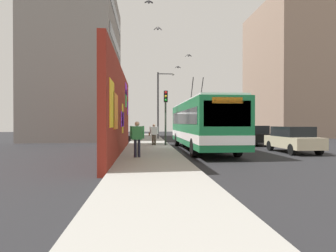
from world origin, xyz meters
TOP-DOWN VIEW (x-y plane):
  - ground_plane at (0.00, 0.00)m, footprint 80.00×80.00m
  - sidewalk_slab at (0.00, 1.60)m, footprint 48.00×3.20m
  - graffiti_wall at (-4.00, 3.35)m, footprint 14.01×0.32m
  - building_far_left at (12.64, 9.20)m, footprint 13.83×8.24m
  - building_far_right at (17.71, -17.00)m, footprint 13.62×6.37m
  - city_bus at (-1.85, -1.80)m, footprint 11.77×2.62m
  - parked_car_champagne at (-3.78, -7.00)m, footprint 4.18×1.79m
  - parked_car_black at (2.44, -7.00)m, footprint 4.45×1.82m
  - pedestrian_midblock at (0.89, 1.22)m, footprint 0.22×0.72m
  - pedestrian_near_wall at (-6.58, 2.30)m, footprint 0.23×0.76m
  - traffic_light at (0.78, 0.35)m, footprint 0.49×0.28m
  - street_lamp at (9.85, 0.26)m, footprint 0.44×1.82m
  - flying_pigeons at (1.42, -0.06)m, footprint 7.71×4.00m

SIDE VIEW (x-z plane):
  - ground_plane at x=0.00m, z-range 0.00..0.00m
  - sidewalk_slab at x=0.00m, z-range 0.00..0.15m
  - parked_car_champagne at x=-3.78m, z-range 0.04..1.62m
  - parked_car_black at x=2.44m, z-range 0.04..1.62m
  - pedestrian_midblock at x=0.89m, z-range 0.27..1.85m
  - pedestrian_near_wall at x=-6.58m, z-range 0.30..2.02m
  - city_bus at x=-1.85m, z-range -0.71..4.27m
  - graffiti_wall at x=-4.00m, z-range 0.00..4.87m
  - traffic_light at x=0.78m, z-range 0.86..4.91m
  - street_lamp at x=9.85m, z-range 0.65..7.63m
  - flying_pigeons at x=1.42m, z-range 6.46..9.46m
  - building_far_left at x=12.64m, z-range 0.00..16.18m
  - building_far_right at x=17.71m, z-range 0.00..17.71m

